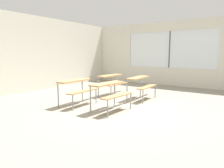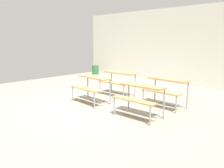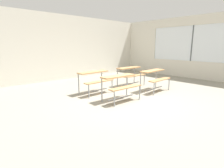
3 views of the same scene
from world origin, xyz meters
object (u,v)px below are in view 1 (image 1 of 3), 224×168
at_px(desk_bench_r0c1, 141,83).
at_px(desk_bench_r1c1, 113,80).
at_px(desk_bench_r0c0, 111,90).
at_px(desk_bench_r1c0, 77,86).

distance_m(desk_bench_r0c1, desk_bench_r1c1, 1.14).
bearing_deg(desk_bench_r0c1, desk_bench_r0c0, 177.36).
bearing_deg(desk_bench_r0c0, desk_bench_r0c1, 1.93).
bearing_deg(desk_bench_r1c0, desk_bench_r0c1, -35.32).
distance_m(desk_bench_r0c0, desk_bench_r0c1, 1.69).
relative_size(desk_bench_r0c0, desk_bench_r1c1, 1.01).
relative_size(desk_bench_r0c1, desk_bench_r1c0, 1.00).
distance_m(desk_bench_r0c1, desk_bench_r1c0, 2.11).
height_order(desk_bench_r0c0, desk_bench_r1c0, same).
xyz_separation_m(desk_bench_r1c0, desk_bench_r1c1, (1.75, -0.04, 0.00)).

